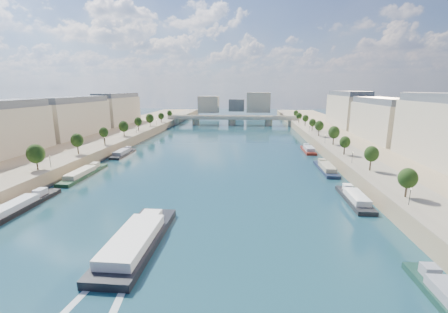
# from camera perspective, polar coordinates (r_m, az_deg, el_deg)

# --- Properties ---
(ground) EXTENTS (700.00, 700.00, 0.00)m
(ground) POSITION_cam_1_polar(r_m,az_deg,el_deg) (128.74, -2.05, -1.37)
(ground) COLOR #0B2632
(ground) RESTS_ON ground
(quay_left) EXTENTS (44.00, 520.00, 5.00)m
(quay_left) POSITION_cam_1_polar(r_m,az_deg,el_deg) (154.16, -29.69, 0.26)
(quay_left) COLOR #9E8460
(quay_left) RESTS_ON ground
(quay_right) EXTENTS (44.00, 520.00, 5.00)m
(quay_right) POSITION_cam_1_polar(r_m,az_deg,el_deg) (139.45, 28.78, -0.81)
(quay_right) COLOR #9E8460
(quay_right) RESTS_ON ground
(pave_left) EXTENTS (14.00, 520.00, 0.10)m
(pave_left) POSITION_cam_1_polar(r_m,az_deg,el_deg) (145.73, -24.93, 1.15)
(pave_left) COLOR gray
(pave_left) RESTS_ON quay_left
(pave_right) EXTENTS (14.00, 520.00, 0.10)m
(pave_right) POSITION_cam_1_polar(r_m,az_deg,el_deg) (133.49, 23.02, 0.34)
(pave_right) COLOR gray
(pave_right) RESTS_ON quay_right
(trees_left) EXTENTS (4.80, 268.80, 8.26)m
(trees_left) POSITION_cam_1_polar(r_m,az_deg,el_deg) (145.58, -24.06, 3.39)
(trees_left) COLOR #382B1E
(trees_left) RESTS_ON ground
(trees_right) EXTENTS (4.80, 268.80, 8.26)m
(trees_right) POSITION_cam_1_polar(r_m,az_deg,el_deg) (141.32, 21.21, 3.38)
(trees_right) COLOR #382B1E
(trees_right) RESTS_ON ground
(lamps_left) EXTENTS (0.36, 200.36, 4.28)m
(lamps_left) POSITION_cam_1_polar(r_m,az_deg,el_deg) (134.51, -25.44, 1.39)
(lamps_left) COLOR black
(lamps_left) RESTS_ON ground
(lamps_right) EXTENTS (0.36, 200.36, 4.28)m
(lamps_right) POSITION_cam_1_polar(r_m,az_deg,el_deg) (136.33, 20.68, 1.95)
(lamps_right) COLOR black
(lamps_right) RESTS_ON ground
(buildings_left) EXTENTS (16.00, 226.00, 23.20)m
(buildings_left) POSITION_cam_1_polar(r_m,az_deg,el_deg) (169.38, -31.61, 5.83)
(buildings_left) COLOR #BCB391
(buildings_left) RESTS_ON ground
(buildings_right) EXTENTS (16.00, 226.00, 23.20)m
(buildings_right) POSITION_cam_1_polar(r_m,az_deg,el_deg) (153.60, 32.02, 5.25)
(buildings_right) COLOR #BCB391
(buildings_right) RESTS_ON ground
(skyline) EXTENTS (79.00, 42.00, 22.00)m
(skyline) POSITION_cam_1_polar(r_m,az_deg,el_deg) (344.01, 2.86, 10.05)
(skyline) COLOR #BCB391
(skyline) RESTS_ON ground
(bridge) EXTENTS (112.00, 12.00, 8.15)m
(bridge) POSITION_cam_1_polar(r_m,az_deg,el_deg) (263.95, 1.52, 7.11)
(bridge) COLOR #C1B79E
(bridge) RESTS_ON ground
(tour_barge) EXTENTS (8.72, 30.15, 4.09)m
(tour_barge) POSITION_cam_1_polar(r_m,az_deg,el_deg) (66.35, -16.27, -15.06)
(tour_barge) COLOR black
(tour_barge) RESTS_ON ground
(wake) EXTENTS (10.76, 25.96, 0.04)m
(wake) POSITION_cam_1_polar(r_m,az_deg,el_deg) (54.30, -22.93, -23.96)
(wake) COLOR silver
(wake) RESTS_ON ground
(moored_barges_left) EXTENTS (5.00, 158.67, 3.60)m
(moored_barges_left) POSITION_cam_1_polar(r_m,az_deg,el_deg) (95.73, -35.25, -8.39)
(moored_barges_left) COLOR #1A1F3B
(moored_barges_left) RESTS_ON ground
(moored_barges_right) EXTENTS (5.00, 159.41, 3.60)m
(moored_barges_right) POSITION_cam_1_polar(r_m,az_deg,el_deg) (91.37, 24.22, -8.04)
(moored_barges_right) COLOR black
(moored_barges_right) RESTS_ON ground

